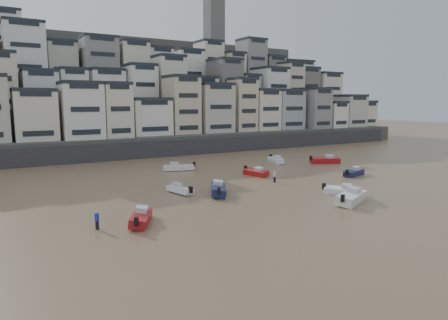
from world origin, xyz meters
TOP-DOWN VIEW (x-y plane):
  - ground at (0.00, 0.00)m, footprint 400.00×400.00m
  - harbor_wall at (10.00, 65.00)m, footprint 140.00×3.00m
  - hillside at (14.73, 104.84)m, footprint 141.04×66.00m
  - boat_a at (14.86, 16.84)m, footprint 6.66×4.49m
  - boat_b at (17.07, 20.38)m, footprint 3.91×4.59m
  - boat_c at (3.87, 28.30)m, footprint 4.47×6.05m
  - boat_d at (28.55, 28.51)m, footprint 5.22×2.92m
  - boat_e at (15.26, 36.33)m, footprint 2.42×5.12m
  - boat_f at (0.03, 31.37)m, footprint 2.48×4.70m
  - boat_g at (33.90, 40.10)m, footprint 6.23×4.07m
  - boat_h at (6.92, 46.98)m, footprint 5.84×3.36m
  - boat_i at (26.03, 45.07)m, footprint 3.11×5.55m
  - boat_j at (-8.49, 21.60)m, footprint 3.99×5.44m
  - person_blue at (-12.48, 21.98)m, footprint 0.44×0.44m
  - person_pink at (14.60, 30.71)m, footprint 0.44×0.44m

SIDE VIEW (x-z plane):
  - ground at x=0.00m, z-range 0.00..0.00m
  - boat_f at x=0.03m, z-range 0.00..1.22m
  - boat_b at x=17.07m, z-range 0.00..1.25m
  - boat_e at x=15.26m, z-range 0.00..1.34m
  - boat_d at x=28.55m, z-range 0.00..1.35m
  - boat_j at x=-8.49m, z-range 0.00..1.43m
  - boat_i at x=26.03m, z-range 0.00..1.44m
  - boat_h at x=6.92m, z-range 0.00..1.51m
  - boat_c at x=3.87m, z-range 0.00..1.59m
  - boat_g at x=33.90m, z-range 0.00..1.62m
  - boat_a at x=14.86m, z-range 0.00..1.74m
  - person_blue at x=-12.48m, z-range 0.00..1.74m
  - person_pink at x=14.60m, z-range 0.00..1.74m
  - harbor_wall at x=10.00m, z-range 0.00..3.50m
  - hillside at x=14.73m, z-range -11.99..38.01m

